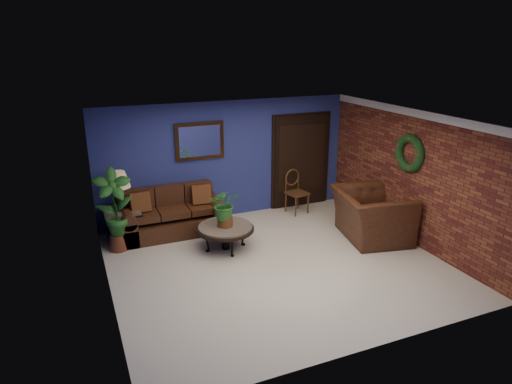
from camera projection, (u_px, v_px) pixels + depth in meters
name	position (u px, v px, depth m)	size (l,w,h in m)	color
floor	(277.00, 264.00, 7.88)	(5.50, 5.50, 0.00)	beige
wall_back	(227.00, 160.00, 9.66)	(5.50, 0.04, 2.50)	navy
wall_left	(103.00, 221.00, 6.47)	(0.04, 5.00, 2.50)	navy
wall_right_brick	(411.00, 177.00, 8.49)	(0.04, 5.00, 2.50)	brown
ceiling	(279.00, 120.00, 7.08)	(5.50, 5.00, 0.02)	white
crown_molding	(417.00, 114.00, 8.10)	(0.03, 5.00, 0.14)	white
wall_mirror	(200.00, 141.00, 9.25)	(1.02, 0.06, 0.77)	#3C2410
closet_door	(301.00, 161.00, 10.34)	(1.44, 0.06, 2.18)	black
wreath	(410.00, 153.00, 8.37)	(0.72, 0.72, 0.16)	black
sofa	(172.00, 218.00, 9.10)	(2.07, 0.89, 0.93)	#4A2915
coffee_table	(225.00, 229.00, 8.34)	(1.05, 1.05, 0.45)	#4F4B45
end_table	(122.00, 217.00, 8.67)	(0.69, 0.69, 0.63)	#4F4B45
table_lamp	(119.00, 186.00, 8.47)	(0.43, 0.43, 0.72)	#3C2410
side_chair	(295.00, 188.00, 10.09)	(0.49, 0.49, 0.97)	#522C17
armchair	(371.00, 215.00, 8.79)	(1.43, 1.25, 0.93)	#4A2915
coffee_plant	(225.00, 205.00, 8.19)	(0.63, 0.58, 0.73)	brown
floor_plant	(355.00, 202.00, 9.60)	(0.42, 0.37, 0.82)	brown
tall_plant	(114.00, 207.00, 8.15)	(0.68, 0.46, 1.54)	brown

